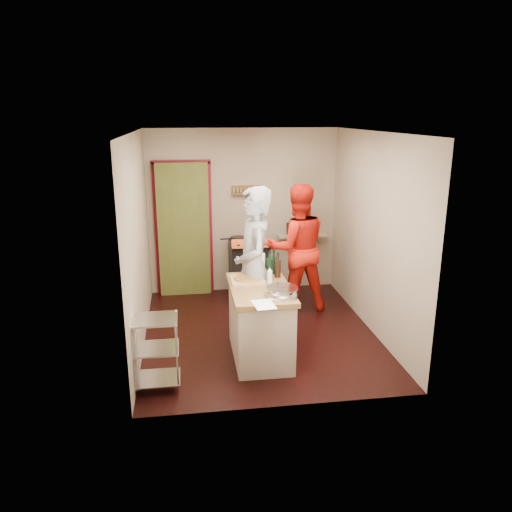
# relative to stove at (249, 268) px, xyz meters

# --- Properties ---
(floor) EXTENTS (3.50, 3.50, 0.00)m
(floor) POSITION_rel_stove_xyz_m (-0.05, -1.42, -0.45)
(floor) COLOR black
(floor) RESTS_ON ground
(back_wall) EXTENTS (3.00, 0.44, 2.60)m
(back_wall) POSITION_rel_stove_xyz_m (-0.69, 0.36, 0.68)
(back_wall) COLOR tan
(back_wall) RESTS_ON ground
(left_wall) EXTENTS (0.04, 3.50, 2.60)m
(left_wall) POSITION_rel_stove_xyz_m (-1.55, -1.42, 0.85)
(left_wall) COLOR tan
(left_wall) RESTS_ON ground
(right_wall) EXTENTS (0.04, 3.50, 2.60)m
(right_wall) POSITION_rel_stove_xyz_m (1.45, -1.42, 0.85)
(right_wall) COLOR tan
(right_wall) RESTS_ON ground
(ceiling) EXTENTS (3.00, 3.50, 0.02)m
(ceiling) POSITION_rel_stove_xyz_m (-0.05, -1.42, 2.16)
(ceiling) COLOR white
(ceiling) RESTS_ON back_wall
(stove) EXTENTS (0.60, 0.63, 1.00)m
(stove) POSITION_rel_stove_xyz_m (0.00, 0.00, 0.00)
(stove) COLOR black
(stove) RESTS_ON ground
(wire_shelving) EXTENTS (0.48, 0.40, 0.80)m
(wire_shelving) POSITION_rel_stove_xyz_m (-1.33, -2.62, -0.01)
(wire_shelving) COLOR silver
(wire_shelving) RESTS_ON ground
(island) EXTENTS (0.71, 1.30, 1.19)m
(island) POSITION_rel_stove_xyz_m (-0.14, -2.08, 0.02)
(island) COLOR #BAAE9E
(island) RESTS_ON ground
(person_stripe) EXTENTS (0.50, 0.74, 2.00)m
(person_stripe) POSITION_rel_stove_xyz_m (-0.17, -1.74, 0.55)
(person_stripe) COLOR #B7B6BC
(person_stripe) RESTS_ON ground
(person_red) EXTENTS (0.94, 0.75, 1.86)m
(person_red) POSITION_rel_stove_xyz_m (0.62, -0.64, 0.48)
(person_red) COLOR red
(person_red) RESTS_ON ground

